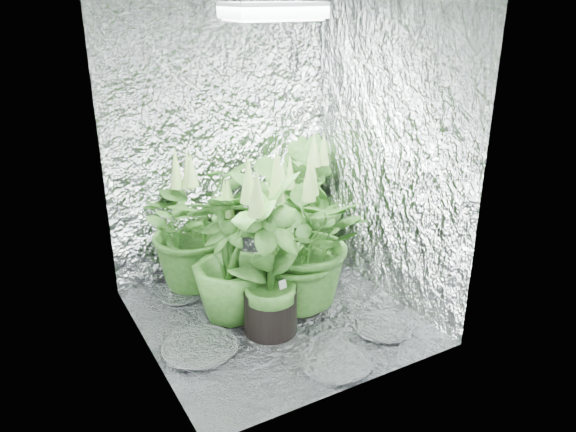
# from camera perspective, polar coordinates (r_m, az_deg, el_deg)

# --- Properties ---
(ground) EXTENTS (1.60, 1.60, 0.00)m
(ground) POSITION_cam_1_polar(r_m,az_deg,el_deg) (3.62, -1.24, -10.15)
(ground) COLOR silver
(ground) RESTS_ON ground
(walls) EXTENTS (1.62, 1.62, 2.00)m
(walls) POSITION_cam_1_polar(r_m,az_deg,el_deg) (3.21, -1.39, 5.18)
(walls) COLOR silver
(walls) RESTS_ON ground
(grow_lamp) EXTENTS (0.50, 0.30, 0.22)m
(grow_lamp) POSITION_cam_1_polar(r_m,az_deg,el_deg) (3.07, -1.53, 20.10)
(grow_lamp) COLOR gray
(grow_lamp) RESTS_ON ceiling
(plant_a) EXTENTS (1.01, 1.01, 0.97)m
(plant_a) POSITION_cam_1_polar(r_m,az_deg,el_deg) (3.84, -9.62, -0.86)
(plant_a) COLOR black
(plant_a) RESTS_ON ground
(plant_b) EXTENTS (0.58, 0.58, 0.92)m
(plant_b) POSITION_cam_1_polar(r_m,az_deg,el_deg) (3.84, -1.08, -1.19)
(plant_b) COLOR black
(plant_b) RESTS_ON ground
(plant_c) EXTENTS (0.67, 0.67, 1.01)m
(plant_c) POSITION_cam_1_polar(r_m,az_deg,el_deg) (4.18, 2.19, 1.42)
(plant_c) COLOR black
(plant_c) RESTS_ON ground
(plant_d) EXTENTS (0.61, 0.61, 0.92)m
(plant_d) POSITION_cam_1_polar(r_m,az_deg,el_deg) (3.42, -5.94, -4.21)
(plant_d) COLOR black
(plant_d) RESTS_ON ground
(plant_e) EXTENTS (1.10, 1.10, 1.01)m
(plant_e) POSITION_cam_1_polar(r_m,az_deg,el_deg) (3.49, 1.58, -2.51)
(plant_e) COLOR black
(plant_e) RESTS_ON ground
(plant_f) EXTENTS (0.73, 0.73, 1.10)m
(plant_f) POSITION_cam_1_polar(r_m,az_deg,el_deg) (3.24, -1.87, -4.21)
(plant_f) COLOR black
(plant_f) RESTS_ON ground
(circulation_fan) EXTENTS (0.19, 0.30, 0.36)m
(circulation_fan) POSITION_cam_1_polar(r_m,az_deg,el_deg) (4.26, 2.09, -2.62)
(circulation_fan) COLOR black
(circulation_fan) RESTS_ON ground
(plant_label) EXTENTS (0.06, 0.03, 0.08)m
(plant_label) POSITION_cam_1_polar(r_m,az_deg,el_deg) (3.34, -0.51, -7.19)
(plant_label) COLOR white
(plant_label) RESTS_ON plant_f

